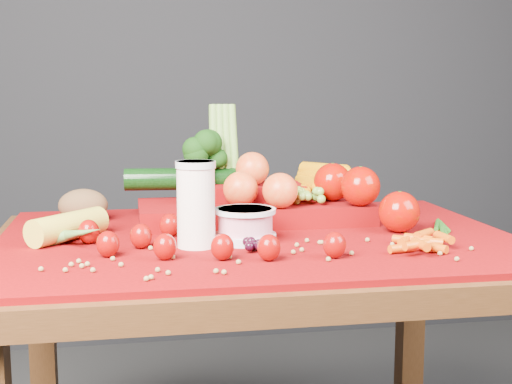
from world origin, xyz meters
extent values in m
cube|color=black|center=(0.00, 1.50, 1.25)|extent=(3.00, 0.02, 2.50)
cube|color=#331C0B|center=(0.00, 0.00, 0.72)|extent=(1.10, 0.80, 0.05)
cube|color=#331C0B|center=(-0.48, 0.33, 0.35)|extent=(0.06, 0.06, 0.70)
cube|color=#331C0B|center=(0.48, 0.33, 0.35)|extent=(0.06, 0.06, 0.70)
cube|color=#780406|center=(0.00, 0.00, 0.76)|extent=(1.05, 0.75, 0.01)
cylinder|color=white|center=(-0.14, -0.08, 0.84)|extent=(0.07, 0.07, 0.17)
cylinder|color=silver|center=(-0.14, -0.08, 0.92)|extent=(0.08, 0.08, 0.01)
cylinder|color=silver|center=(-0.04, -0.06, 0.77)|extent=(0.12, 0.12, 0.02)
cylinder|color=#CD7F8F|center=(-0.04, -0.06, 0.80)|extent=(0.11, 0.11, 0.05)
cylinder|color=silver|center=(-0.04, -0.06, 0.82)|extent=(0.12, 0.12, 0.01)
ellipsoid|color=#880E00|center=(-0.24, -0.08, 0.79)|extent=(0.04, 0.04, 0.05)
cone|color=#1B4E0E|center=(-0.24, -0.08, 0.81)|extent=(0.03, 0.03, 0.01)
ellipsoid|color=#880E00|center=(-0.30, -0.14, 0.79)|extent=(0.04, 0.04, 0.05)
cone|color=#1B4E0E|center=(-0.30, -0.14, 0.81)|extent=(0.03, 0.03, 0.01)
ellipsoid|color=#880E00|center=(-0.20, -0.18, 0.79)|extent=(0.04, 0.04, 0.05)
cone|color=#1B4E0E|center=(-0.20, -0.18, 0.81)|extent=(0.03, 0.03, 0.01)
ellipsoid|color=#880E00|center=(-0.10, -0.20, 0.79)|extent=(0.04, 0.04, 0.05)
cone|color=#1B4E0E|center=(-0.10, -0.20, 0.81)|extent=(0.03, 0.03, 0.01)
ellipsoid|color=#880E00|center=(-0.02, -0.22, 0.79)|extent=(0.04, 0.04, 0.05)
cone|color=#1B4E0E|center=(-0.02, -0.22, 0.81)|extent=(0.03, 0.03, 0.01)
ellipsoid|color=#880E00|center=(0.10, -0.22, 0.79)|extent=(0.04, 0.04, 0.05)
cone|color=#1B4E0E|center=(0.10, -0.22, 0.81)|extent=(0.03, 0.03, 0.01)
ellipsoid|color=#880E00|center=(-0.18, 0.02, 0.79)|extent=(0.04, 0.04, 0.05)
cone|color=#1B4E0E|center=(-0.18, 0.02, 0.81)|extent=(0.03, 0.03, 0.01)
ellipsoid|color=#880E00|center=(-0.34, -0.02, 0.79)|extent=(0.04, 0.04, 0.05)
cone|color=#1B4E0E|center=(-0.34, -0.02, 0.81)|extent=(0.03, 0.03, 0.01)
cylinder|color=gold|center=(-0.38, 0.02, 0.79)|extent=(0.16, 0.17, 0.06)
ellipsoid|color=#53351E|center=(-0.36, 0.22, 0.80)|extent=(0.11, 0.08, 0.08)
cube|color=#780406|center=(0.02, 0.15, 0.78)|extent=(0.52, 0.22, 0.04)
cube|color=#780406|center=(0.00, 0.20, 0.82)|extent=(0.28, 0.12, 0.03)
sphere|color=#A80001|center=(0.24, 0.06, 0.85)|extent=(0.09, 0.09, 0.09)
sphere|color=#A80001|center=(0.30, -0.02, 0.81)|extent=(0.09, 0.09, 0.09)
sphere|color=#A80001|center=(0.20, 0.14, 0.85)|extent=(0.09, 0.09, 0.09)
sphere|color=red|center=(-0.02, 0.10, 0.85)|extent=(0.08, 0.08, 0.08)
sphere|color=red|center=(0.06, 0.06, 0.85)|extent=(0.08, 0.08, 0.08)
sphere|color=red|center=(0.02, 0.18, 0.88)|extent=(0.08, 0.08, 0.08)
cylinder|color=orange|center=(0.15, 0.22, 0.82)|extent=(0.06, 0.15, 0.04)
cylinder|color=orange|center=(0.17, 0.22, 0.84)|extent=(0.04, 0.15, 0.04)
cylinder|color=orange|center=(0.19, 0.22, 0.85)|extent=(0.07, 0.16, 0.04)
cylinder|color=orange|center=(0.20, 0.22, 0.87)|extent=(0.10, 0.15, 0.04)
cylinder|color=#3F662D|center=(-0.09, 0.20, 0.86)|extent=(0.04, 0.04, 0.04)
cylinder|color=olive|center=(-0.06, 0.24, 0.92)|extent=(0.03, 0.06, 0.22)
cylinder|color=olive|center=(-0.05, 0.24, 0.92)|extent=(0.02, 0.06, 0.22)
cylinder|color=olive|center=(-0.03, 0.24, 0.92)|extent=(0.02, 0.06, 0.22)
cylinder|color=olive|center=(-0.01, 0.24, 0.92)|extent=(0.03, 0.06, 0.22)
cylinder|color=black|center=(-0.14, 0.24, 0.85)|extent=(0.26, 0.07, 0.05)
camera|label=1|loc=(-0.26, -1.42, 1.06)|focal=50.00mm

